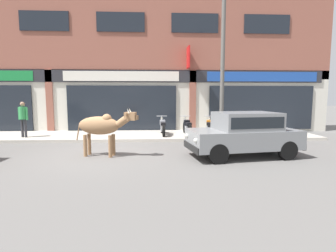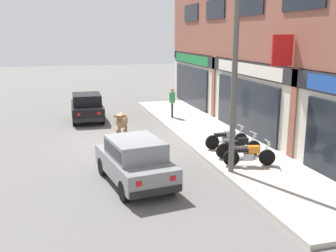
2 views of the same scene
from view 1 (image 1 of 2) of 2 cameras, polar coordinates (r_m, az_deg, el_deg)
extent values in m
plane|color=#605E5B|center=(9.39, -13.58, -5.85)|extent=(90.00, 90.00, 0.00)
cube|color=#B7AFA3|center=(13.03, -10.59, -2.06)|extent=(19.00, 3.11, 0.13)
cube|color=#8E5142|center=(15.34, -10.16, 22.85)|extent=(23.00, 0.55, 6.81)
cube|color=beige|center=(14.71, -9.80, 5.30)|extent=(23.00, 0.55, 3.40)
cube|color=#28282D|center=(14.43, -10.05, 10.64)|extent=(22.08, 0.08, 0.64)
cube|color=#8E5142|center=(15.35, -24.34, 4.87)|extent=(0.36, 0.12, 3.40)
cube|color=black|center=(14.40, -9.92, 3.88)|extent=(5.83, 0.10, 2.40)
cube|color=silver|center=(14.40, -10.06, 10.65)|extent=(6.13, 0.05, 0.52)
cube|color=#8E5142|center=(14.47, 5.38, 5.35)|extent=(0.36, 0.12, 3.40)
cube|color=black|center=(15.48, 19.59, 3.78)|extent=(5.83, 0.10, 2.40)
cube|color=#1E479E|center=(15.49, 19.86, 10.06)|extent=(6.13, 0.05, 0.52)
cube|color=black|center=(15.85, -25.37, 19.98)|extent=(2.50, 0.06, 1.00)
cube|color=black|center=(14.91, -10.27, 21.39)|extent=(2.50, 0.06, 1.00)
cube|color=black|center=(14.98, 5.88, 21.39)|extent=(2.50, 0.06, 1.00)
cube|color=black|center=(16.03, 20.74, 20.02)|extent=(2.50, 0.06, 1.00)
cube|color=red|center=(14.14, 4.43, 14.68)|extent=(0.08, 0.80, 1.10)
ellipsoid|color=#936B47|center=(8.90, -14.81, 0.10)|extent=(1.48, 0.81, 0.60)
sphere|color=#936B47|center=(8.77, -13.18, 1.53)|extent=(0.32, 0.32, 0.32)
cylinder|color=#936B47|center=(8.96, -11.77, -4.05)|extent=(0.12, 0.12, 0.72)
cylinder|color=#936B47|center=(8.70, -12.46, -4.38)|extent=(0.12, 0.12, 0.72)
cylinder|color=#936B47|center=(9.31, -16.77, -3.79)|extent=(0.12, 0.12, 0.72)
cylinder|color=#936B47|center=(9.05, -17.57, -4.10)|extent=(0.12, 0.12, 0.72)
cylinder|color=#936B47|center=(8.58, -9.84, 1.00)|extent=(0.51, 0.34, 0.43)
cube|color=#936B47|center=(8.48, -8.20, 2.12)|extent=(0.40, 0.29, 0.26)
cube|color=brown|center=(8.43, -7.03, 1.84)|extent=(0.17, 0.19, 0.14)
cone|color=beige|center=(8.58, -8.27, 3.37)|extent=(0.12, 0.08, 0.19)
cone|color=beige|center=(8.39, -8.69, 3.30)|extent=(0.12, 0.08, 0.19)
cube|color=#936B47|center=(8.65, -8.39, 2.60)|extent=(0.07, 0.15, 0.10)
cube|color=#936B47|center=(8.35, -9.07, 2.45)|extent=(0.07, 0.15, 0.10)
cylinder|color=#936B47|center=(9.25, -18.95, -1.17)|extent=(0.17, 0.07, 0.60)
cylinder|color=black|center=(7.84, 10.88, -5.97)|extent=(0.62, 0.27, 0.60)
cylinder|color=black|center=(9.16, 7.40, -4.11)|extent=(0.62, 0.27, 0.60)
cylinder|color=black|center=(8.97, 24.61, -4.87)|extent=(0.62, 0.27, 0.60)
cylinder|color=black|center=(10.14, 19.78, -3.41)|extent=(0.62, 0.27, 0.60)
cube|color=gray|center=(8.91, 15.97, -2.65)|extent=(3.70, 2.11, 0.60)
cube|color=gray|center=(8.89, 16.65, 1.08)|extent=(2.10, 1.71, 0.56)
cube|color=black|center=(8.89, 16.65, 1.08)|extent=(1.95, 1.71, 0.35)
cube|color=black|center=(8.29, 5.25, -4.63)|extent=(0.35, 1.52, 0.20)
cube|color=black|center=(9.87, 24.87, -3.43)|extent=(0.35, 1.52, 0.20)
sphere|color=silver|center=(7.78, 6.10, -3.13)|extent=(0.14, 0.14, 0.14)
sphere|color=silver|center=(8.69, 4.15, -2.11)|extent=(0.14, 0.14, 0.14)
cube|color=red|center=(9.45, 26.87, -1.98)|extent=(0.05, 0.16, 0.14)
cube|color=red|center=(10.23, 23.41, -1.22)|extent=(0.05, 0.16, 0.14)
cylinder|color=black|center=(13.22, -1.36, -0.31)|extent=(0.12, 0.56, 0.56)
cylinder|color=black|center=(11.99, -0.94, -1.01)|extent=(0.12, 0.56, 0.56)
cube|color=#B2B5BA|center=(12.58, -1.15, -0.48)|extent=(0.21, 0.33, 0.24)
cube|color=#A8AAB2|center=(12.71, -1.21, 0.77)|extent=(0.26, 0.41, 0.24)
cube|color=black|center=(12.31, -1.07, 0.50)|extent=(0.24, 0.53, 0.12)
cylinder|color=#B2B5BA|center=(13.13, -1.34, 0.96)|extent=(0.05, 0.27, 0.59)
cylinder|color=#B2B5BA|center=(13.15, -1.36, 2.19)|extent=(0.52, 0.05, 0.03)
sphere|color=silver|center=(13.22, -1.37, 1.69)|extent=(0.12, 0.12, 0.12)
cylinder|color=#B2B5BA|center=(12.22, -1.54, -1.06)|extent=(0.08, 0.48, 0.06)
cylinder|color=black|center=(13.26, 3.68, -0.31)|extent=(0.14, 0.57, 0.56)
cylinder|color=black|center=(12.05, 4.81, -1.00)|extent=(0.14, 0.57, 0.56)
cube|color=#B2B5BA|center=(12.63, 4.24, -0.47)|extent=(0.22, 0.33, 0.24)
cube|color=black|center=(12.76, 4.11, 0.78)|extent=(0.27, 0.42, 0.24)
cube|color=black|center=(12.37, 4.47, 0.51)|extent=(0.26, 0.53, 0.12)
cylinder|color=#B2B5BA|center=(13.17, 3.74, 0.96)|extent=(0.06, 0.27, 0.59)
cylinder|color=#B2B5BA|center=(13.19, 3.72, 2.19)|extent=(0.52, 0.07, 0.03)
sphere|color=silver|center=(13.26, 3.67, 1.69)|extent=(0.12, 0.12, 0.12)
cylinder|color=#B2B5BA|center=(12.27, 4.06, -1.04)|extent=(0.09, 0.48, 0.06)
cylinder|color=black|center=(13.36, 8.90, -0.32)|extent=(0.21, 0.57, 0.56)
cylinder|color=black|center=(12.12, 8.89, -1.01)|extent=(0.21, 0.57, 0.56)
cube|color=#B2B5BA|center=(12.71, 8.90, -0.48)|extent=(0.26, 0.35, 0.24)
cube|color=orange|center=(12.84, 8.92, 0.76)|extent=(0.32, 0.44, 0.24)
cube|color=black|center=(12.45, 8.91, 0.48)|extent=(0.32, 0.55, 0.12)
cylinder|color=#B2B5BA|center=(13.27, 8.92, 0.94)|extent=(0.09, 0.27, 0.59)
cylinder|color=#B2B5BA|center=(13.28, 8.94, 2.15)|extent=(0.52, 0.14, 0.03)
sphere|color=silver|center=(13.35, 8.94, 1.66)|extent=(0.12, 0.12, 0.12)
cylinder|color=#B2B5BA|center=(12.37, 8.38, -1.04)|extent=(0.16, 0.48, 0.06)
cylinder|color=#2D2D33|center=(13.42, -28.59, -0.44)|extent=(0.11, 0.11, 0.82)
cylinder|color=#2D2D33|center=(13.54, -29.15, -0.42)|extent=(0.11, 0.11, 0.82)
cylinder|color=#33934C|center=(13.42, -29.03, 2.49)|extent=(0.32, 0.32, 0.56)
cylinder|color=#33934C|center=(13.28, -28.37, 2.38)|extent=(0.08, 0.08, 0.56)
cylinder|color=#33934C|center=(13.57, -29.66, 2.38)|extent=(0.08, 0.08, 0.56)
sphere|color=tan|center=(13.41, -29.12, 4.20)|extent=(0.20, 0.20, 0.20)
cylinder|color=#595651|center=(11.97, 11.77, 12.11)|extent=(0.18, 0.18, 6.09)
camera|label=2|loc=(15.83, 64.48, 12.20)|focal=42.00mm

